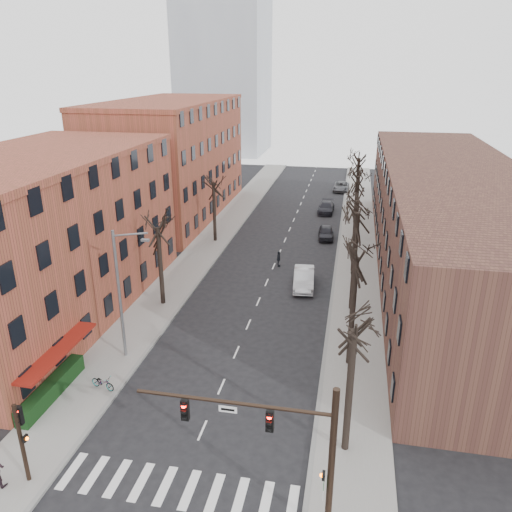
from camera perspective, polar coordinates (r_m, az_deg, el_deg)
The scene contains 26 objects.
ground at distance 25.94m, azimuth -8.97°, elevation -24.70°, with size 160.00×160.00×0.00m, color black.
sidewalk_left at distance 56.99m, azimuth -4.79°, elevation 2.09°, with size 4.00×90.00×0.15m, color gray.
sidewalk_right at distance 54.98m, azimuth 11.48°, elevation 1.01°, with size 4.00×90.00×0.15m, color gray.
building_left_near at distance 41.21m, azimuth -23.57°, elevation 1.58°, with size 12.00×26.00×12.00m, color brown.
building_left_far at distance 66.03m, azimuth -9.64°, elevation 10.70°, with size 12.00×28.00×14.00m, color brown.
building_right at distance 49.51m, azimuth 21.15°, elevation 3.78°, with size 12.00×50.00×10.00m, color #533126.
office_tower at distance 116.09m, azimuth -3.81°, elevation 26.65°, with size 18.00×18.00×60.00m, color #B2B7BF.
awning_left at distance 33.64m, azimuth -21.07°, elevation -13.90°, with size 1.20×7.00×0.15m, color maroon.
hedge at distance 32.66m, azimuth -22.29°, elevation -13.85°, with size 0.80×6.00×1.00m, color black.
tree_right_a at distance 27.81m, azimuth 10.10°, elevation -20.98°, with size 5.20×5.20×10.00m, color black, non-canonical shape.
tree_right_b at distance 34.21m, azimuth 10.51°, elevation -12.06°, with size 5.20×5.20×10.80m, color black, non-canonical shape.
tree_right_c at distance 41.18m, azimuth 10.77°, elevation -6.05°, with size 5.20×5.20×11.60m, color black, non-canonical shape.
tree_right_d at distance 48.46m, azimuth 10.94°, elevation -1.81°, with size 5.20×5.20×10.00m, color black, non-canonical shape.
tree_right_e at distance 55.94m, azimuth 11.07°, elevation 1.31°, with size 5.20×5.20×10.80m, color black, non-canonical shape.
tree_right_f at distance 63.55m, azimuth 11.17°, elevation 3.69°, with size 5.20×5.20×11.60m, color black, non-canonical shape.
tree_left_a at distance 42.03m, azimuth -10.54°, elevation -5.45°, with size 5.20×5.20×9.50m, color black, non-canonical shape.
tree_left_b at distance 56.00m, azimuth -4.67°, elevation 1.67°, with size 5.20×5.20×9.50m, color black, non-canonical shape.
signal_mast_arm at distance 21.21m, azimuth 4.28°, elevation -20.60°, with size 8.14×0.30×7.20m.
signal_pole_left at distance 26.45m, azimuth -25.24°, elevation -18.18°, with size 0.47×0.44×4.40m.
streetlight at distance 33.13m, azimuth -15.15°, elevation -3.74°, with size 2.45×0.22×9.03m.
silver_sedan at distance 44.32m, azimuth 5.49°, elevation -2.56°, with size 1.75×5.01×1.65m, color #B3B5BA.
parked_car_near at distance 57.17m, azimuth 8.00°, elevation 2.68°, with size 1.66×4.12×1.40m, color black.
parked_car_mid at distance 67.48m, azimuth 8.02°, elevation 5.51°, with size 1.95×4.79×1.39m, color black.
parked_car_far at distance 79.92m, azimuth 9.70°, elevation 7.84°, with size 2.27×4.93×1.37m, color #56585D.
pedestrian_crossing at distance 48.68m, azimuth 2.60°, elevation -0.33°, with size 0.91×0.38×1.56m, color black.
bicycle at distance 32.33m, azimuth -17.11°, elevation -13.64°, with size 0.58×1.67×0.88m, color gray.
Camera 1 is at (7.06, -16.80, 18.45)m, focal length 35.00 mm.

